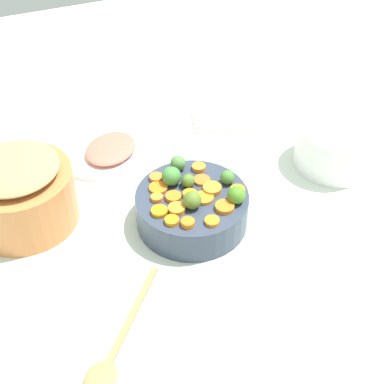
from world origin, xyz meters
name	(u,v)px	position (x,y,z in m)	size (l,w,h in m)	color
tabletop	(173,221)	(0.00, 0.00, 0.01)	(2.40, 2.40, 0.02)	silver
serving_bowl_carrots	(192,209)	(0.03, -0.03, 0.06)	(0.24, 0.24, 0.08)	#343E50
metal_pot	(21,197)	(-0.29, 0.12, 0.08)	(0.23, 0.23, 0.13)	#CB7840
stuffing_mound	(13,168)	(-0.29, 0.12, 0.16)	(0.19, 0.19, 0.03)	tan
carrot_slice_0	(212,189)	(0.08, -0.03, 0.10)	(0.04, 0.04, 0.01)	orange
carrot_slice_1	(157,198)	(-0.04, -0.01, 0.10)	(0.03, 0.03, 0.01)	orange
carrot_slice_2	(202,180)	(0.07, 0.01, 0.10)	(0.04, 0.04, 0.01)	orange
carrot_slice_3	(188,223)	(-0.01, -0.10, 0.10)	(0.03, 0.03, 0.01)	orange
carrot_slice_4	(204,198)	(0.05, -0.05, 0.10)	(0.04, 0.04, 0.01)	orange
carrot_slice_5	(156,178)	(-0.02, 0.05, 0.10)	(0.03, 0.03, 0.01)	orange
carrot_slice_6	(177,209)	(-0.01, -0.06, 0.10)	(0.04, 0.04, 0.01)	orange
carrot_slice_7	(225,207)	(0.08, -0.09, 0.10)	(0.04, 0.04, 0.01)	orange
carrot_slice_8	(199,167)	(0.08, 0.05, 0.10)	(0.03, 0.03, 0.01)	orange
carrot_slice_9	(159,211)	(-0.05, -0.05, 0.10)	(0.03, 0.03, 0.01)	orange
carrot_slice_10	(238,190)	(0.13, -0.05, 0.10)	(0.03, 0.03, 0.01)	orange
carrot_slice_11	(190,194)	(0.03, -0.03, 0.10)	(0.03, 0.03, 0.01)	orange
carrot_slice_12	(158,188)	(-0.02, 0.02, 0.10)	(0.04, 0.04, 0.01)	orange
carrot_slice_13	(173,197)	(-0.01, -0.02, 0.10)	(0.03, 0.03, 0.01)	orange
carrot_slice_14	(172,221)	(-0.03, -0.08, 0.10)	(0.03, 0.03, 0.01)	orange
carrot_slice_15	(212,221)	(0.04, -0.11, 0.10)	(0.03, 0.03, 0.01)	orange
brussels_sprout_0	(192,200)	(0.02, -0.06, 0.11)	(0.04, 0.04, 0.04)	#587428
brussels_sprout_1	(227,177)	(0.12, -0.02, 0.11)	(0.03, 0.03, 0.03)	#447C33
brussels_sprout_2	(178,163)	(0.04, 0.07, 0.11)	(0.03, 0.03, 0.03)	#518341
brussels_sprout_3	(188,181)	(0.04, 0.01, 0.11)	(0.03, 0.03, 0.03)	#52742A
brussels_sprout_4	(171,176)	(0.01, 0.03, 0.12)	(0.04, 0.04, 0.04)	#42853A
brussels_sprout_5	(236,195)	(0.11, -0.08, 0.11)	(0.04, 0.04, 0.04)	#4A8123
wooden_spoon	(112,355)	(-0.22, -0.28, 0.03)	(0.21, 0.24, 0.01)	#A9804F
casserole_dish	(337,146)	(0.43, 0.03, 0.07)	(0.20, 0.20, 0.10)	white
ham_plate	(103,151)	(-0.08, 0.29, 0.03)	(0.23, 0.23, 0.01)	white
ham_slice_main	(111,148)	(-0.06, 0.27, 0.04)	(0.14, 0.12, 0.02)	#C86C59
dish_towel	(220,120)	(0.25, 0.30, 0.02)	(0.15, 0.10, 0.01)	silver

